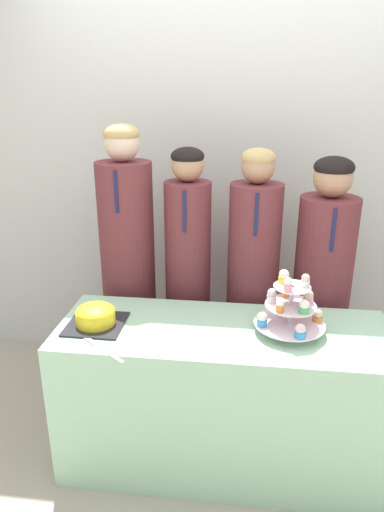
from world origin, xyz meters
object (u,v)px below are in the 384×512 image
(cupcake_stand, at_px, (290,307))
(student_0, at_px, (129,278))
(cake_knife, at_px, (96,345))
(student_2, at_px, (252,292))
(round_cake, at_px, (95,316))
(student_3, at_px, (320,299))
(student_1, at_px, (188,287))

(cupcake_stand, xyz_separation_m, student_0, (-0.88, 0.49, -0.11))
(cake_knife, bearing_deg, student_2, 84.11)
(round_cake, xyz_separation_m, student_3, (1.11, 0.53, -0.10))
(student_1, distance_m, student_3, 0.74)
(round_cake, distance_m, student_1, 0.65)
(cupcake_stand, distance_m, student_1, 0.74)
(student_1, bearing_deg, student_2, 0.00)
(student_3, bearing_deg, student_2, -180.00)
(round_cake, height_order, student_0, student_0)
(round_cake, bearing_deg, student_3, 25.41)
(round_cake, bearing_deg, cupcake_stand, 2.66)
(student_2, relative_size, student_3, 1.02)
(cupcake_stand, height_order, student_0, student_0)
(cake_knife, bearing_deg, student_0, 130.76)
(cake_knife, relative_size, cupcake_stand, 0.74)
(student_0, bearing_deg, cake_knife, -87.20)
(cupcake_stand, bearing_deg, student_1, 137.45)
(student_0, xyz_separation_m, student_3, (1.09, -0.00, -0.07))
(student_1, relative_size, student_3, 1.02)
(student_1, height_order, student_3, student_1)
(cupcake_stand, bearing_deg, student_3, 66.31)
(cake_knife, height_order, cupcake_stand, cupcake_stand)
(cake_knife, xyz_separation_m, student_1, (0.31, 0.70, -0.02))
(student_0, relative_size, student_1, 1.07)
(student_3, bearing_deg, round_cake, -154.59)
(cake_knife, height_order, student_3, student_3)
(cake_knife, height_order, student_1, student_1)
(student_1, bearing_deg, cake_knife, -113.87)
(student_0, bearing_deg, student_3, -0.00)
(cake_knife, distance_m, student_1, 0.77)
(cake_knife, xyz_separation_m, student_2, (0.68, 0.70, -0.03))
(cake_knife, distance_m, student_2, 0.98)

